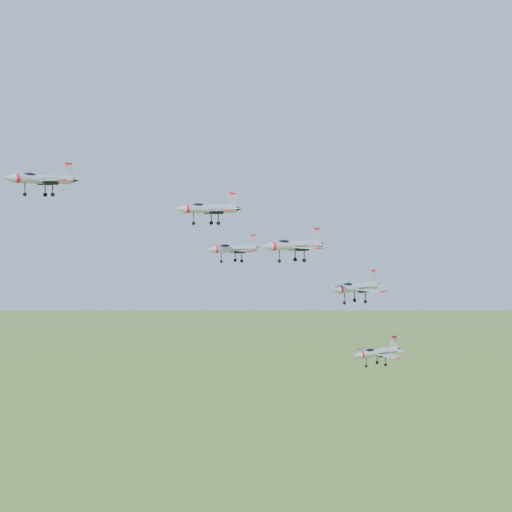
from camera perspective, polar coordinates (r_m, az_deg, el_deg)
jet_lead at (r=117.45m, az=-16.79°, el=5.92°), size 13.00×11.01×3.51m
jet_left_high at (r=114.65m, az=-3.84°, el=3.80°), size 12.53×10.34×3.35m
jet_right_high at (r=103.85m, az=3.02°, el=0.87°), size 11.94×9.88×3.19m
jet_left_low at (r=128.70m, az=-1.83°, el=0.59°), size 11.84×9.80×3.16m
jet_right_low at (r=119.98m, az=7.96°, el=-2.49°), size 12.78×10.76×3.44m
jet_trail at (r=130.86m, az=9.64°, el=-7.59°), size 11.97×9.90×3.20m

